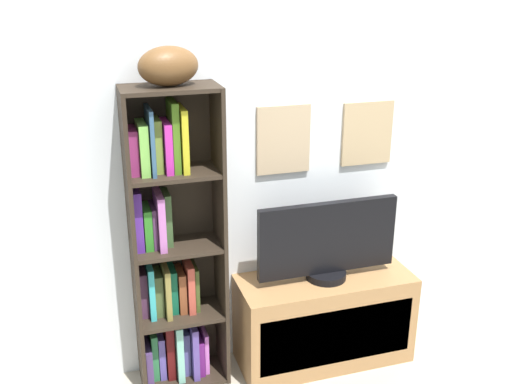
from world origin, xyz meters
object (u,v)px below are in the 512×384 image
at_px(television, 328,242).
at_px(football, 168,66).
at_px(bookshelf, 171,255).
at_px(tv_stand, 324,319).

bearing_deg(television, football, 175.65).
relative_size(bookshelf, television, 2.06).
bearing_deg(tv_stand, football, 175.57).
bearing_deg(football, bookshelf, 136.08).
height_order(tv_stand, television, television).
distance_m(football, tv_stand, 1.64).
bearing_deg(tv_stand, television, 90.00).
distance_m(football, television, 1.24).
bearing_deg(bookshelf, tv_stand, -6.39).
height_order(bookshelf, football, football).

